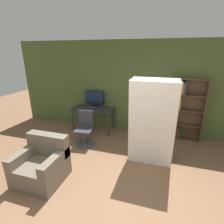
% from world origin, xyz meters
% --- Properties ---
extents(ground_plane, '(16.00, 16.00, 0.00)m').
position_xyz_m(ground_plane, '(0.00, 0.00, 0.00)').
color(ground_plane, brown).
extents(wall_back, '(8.00, 0.06, 2.70)m').
position_xyz_m(wall_back, '(0.00, 3.11, 1.35)').
color(wall_back, '#47592D').
rests_on(wall_back, ground).
extents(desk, '(1.28, 0.64, 0.73)m').
position_xyz_m(desk, '(-1.35, 2.76, 0.63)').
color(desk, '#2D2D33').
rests_on(desk, ground).
extents(monitor, '(0.64, 0.17, 0.49)m').
position_xyz_m(monitor, '(-1.39, 2.98, 1.00)').
color(monitor, black).
rests_on(monitor, desk).
extents(office_chair, '(0.52, 0.52, 0.90)m').
position_xyz_m(office_chair, '(-1.23, 1.88, 0.36)').
color(office_chair, '#4C4C51').
rests_on(office_chair, ground).
extents(bookshelf, '(0.88, 0.27, 1.72)m').
position_xyz_m(bookshelf, '(1.20, 2.98, 0.84)').
color(bookshelf, brown).
rests_on(bookshelf, ground).
extents(mattress_near, '(0.94, 0.33, 1.87)m').
position_xyz_m(mattress_near, '(0.52, 1.44, 0.94)').
color(mattress_near, silver).
rests_on(mattress_near, ground).
extents(mattress_far, '(0.94, 0.27, 1.87)m').
position_xyz_m(mattress_far, '(0.52, 1.74, 0.94)').
color(mattress_far, silver).
rests_on(mattress_far, ground).
extents(armchair, '(0.85, 0.80, 0.85)m').
position_xyz_m(armchair, '(-1.42, 0.37, 0.32)').
color(armchair, '#665B4C').
rests_on(armchair, ground).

